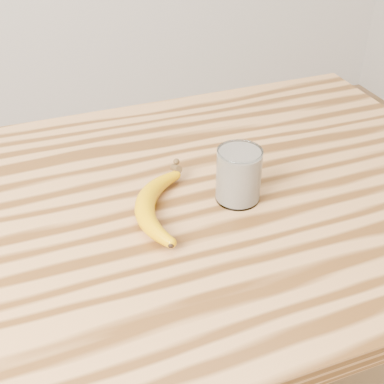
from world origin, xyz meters
name	(u,v)px	position (x,y,z in m)	size (l,w,h in m)	color
table	(172,256)	(0.00, 0.00, 0.77)	(1.20, 0.80, 0.90)	#AF7944
smoothie_glass	(239,175)	(0.11, -0.03, 0.95)	(0.08, 0.08, 0.10)	white
banana	(144,206)	(-0.05, -0.02, 0.92)	(0.11, 0.29, 0.04)	#D19300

